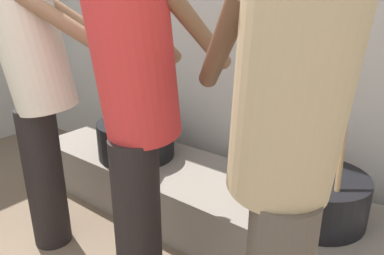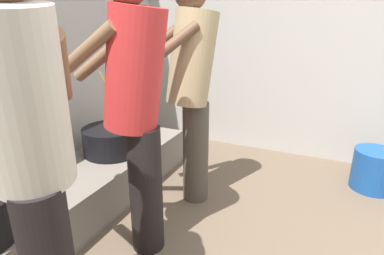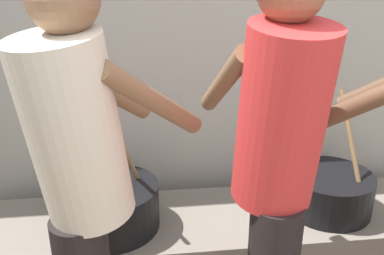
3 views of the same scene
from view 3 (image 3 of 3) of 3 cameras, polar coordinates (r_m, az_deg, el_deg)
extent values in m
cube|color=#ADA8A0|center=(2.50, -3.28, 12.05)|extent=(4.82, 0.20, 2.41)
cube|color=slate|center=(2.47, 4.04, -14.82)|extent=(2.65, 0.60, 0.32)
cylinder|color=black|center=(2.26, -10.91, -10.44)|extent=(0.50, 0.50, 0.24)
cylinder|color=#937047|center=(2.10, -9.15, -3.04)|extent=(0.17, 0.22, 0.51)
cylinder|color=black|center=(2.48, 18.05, -8.27)|extent=(0.47, 0.47, 0.22)
cylinder|color=#937047|center=(2.38, 20.71, -1.61)|extent=(0.10, 0.25, 0.51)
cylinder|color=red|center=(1.47, 12.06, 1.22)|extent=(0.34, 0.42, 0.68)
cylinder|color=brown|center=(1.72, 13.08, 6.55)|extent=(0.12, 0.49, 0.37)
cylinder|color=brown|center=(1.62, 4.37, 6.16)|extent=(0.12, 0.49, 0.37)
cylinder|color=beige|center=(1.42, -15.58, -0.63)|extent=(0.48, 0.49, 0.67)
cylinder|color=brown|center=(1.45, -5.04, 3.51)|extent=(0.39, 0.39, 0.37)
cylinder|color=brown|center=(1.64, -12.08, 5.27)|extent=(0.39, 0.39, 0.37)
cylinder|color=brown|center=(1.63, 24.45, 4.05)|extent=(0.40, 0.39, 0.37)
camera|label=1|loc=(1.53, 66.54, -2.85)|focal=34.31mm
camera|label=2|loc=(1.03, -73.10, -8.49)|focal=29.48mm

